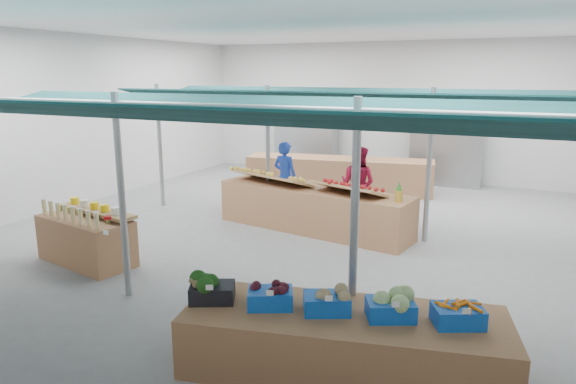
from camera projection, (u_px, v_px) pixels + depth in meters
name	position (u px, v px, depth m)	size (l,w,h in m)	color
floor	(299.00, 231.00, 10.80)	(13.00, 13.00, 0.00)	slate
hall	(327.00, 101.00, 11.46)	(13.00, 13.00, 13.00)	silver
pole_grid	(297.00, 161.00, 8.54)	(10.00, 4.60, 3.00)	gray
awnings	(298.00, 103.00, 8.32)	(9.50, 7.08, 0.30)	black
back_shelving_left	(306.00, 143.00, 16.90)	(2.00, 0.50, 2.00)	#B23F33
back_shelving_right	(446.00, 152.00, 15.00)	(2.00, 0.50, 2.00)	#B23F33
bottle_shelf	(88.00, 238.00, 8.95)	(1.93, 1.37, 1.08)	#986742
veg_counter	(344.00, 342.00, 5.67)	(3.53, 1.18, 0.69)	#986742
fruit_counter	(313.00, 209.00, 10.78)	(4.23, 1.01, 0.91)	#986742
far_counter	(339.00, 174.00, 14.44)	(5.17, 1.03, 0.93)	#986742
crate_stack	(434.00, 340.00, 5.75)	(0.54, 0.38, 0.65)	blue
vendor_left	(285.00, 177.00, 12.16)	(0.62, 0.40, 1.69)	#1939A8
vendor_right	(358.00, 184.00, 11.40)	(0.82, 0.64, 1.69)	maroon
crate_broccoli	(212.00, 288.00, 5.87)	(0.60, 0.54, 0.35)	black
crate_beets	(270.00, 295.00, 5.74)	(0.60, 0.54, 0.29)	blue
crate_celeriac	(327.00, 300.00, 5.60)	(0.60, 0.54, 0.31)	blue
crate_cabbage	(391.00, 304.00, 5.46)	(0.60, 0.54, 0.35)	blue
crate_carrots	(458.00, 315.00, 5.32)	(0.60, 0.54, 0.29)	blue
sparrow	(195.00, 283.00, 5.77)	(0.12, 0.09, 0.11)	brown
pole_ribbon	(107.00, 219.00, 7.80)	(0.12, 0.12, 0.28)	#AA0B0B
apple_heap_yellow	(272.00, 176.00, 11.11)	(2.02, 1.23, 0.27)	#997247
apple_heap_red	(348.00, 186.00, 10.09)	(1.64, 1.11, 0.27)	#997247
pineapple	(399.00, 192.00, 9.51)	(0.14, 0.14, 0.39)	#8C6019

